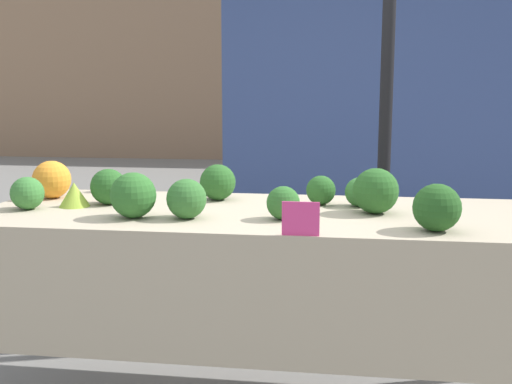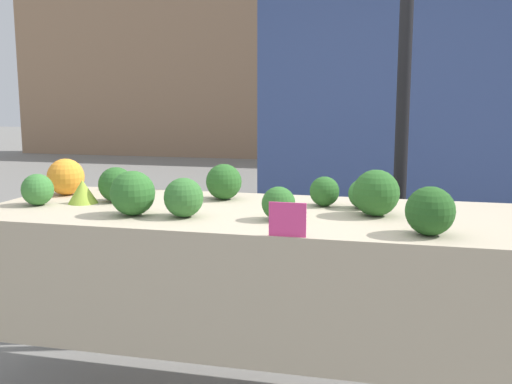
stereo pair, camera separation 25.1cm
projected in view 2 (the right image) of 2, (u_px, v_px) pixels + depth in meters
name	position (u px, v px, depth m)	size (l,w,h in m)	color
building_facade	(376.00, 44.00, 11.94)	(16.00, 0.60, 4.69)	#9E7A5B
tent_pole	(402.00, 133.00, 3.15)	(0.07, 0.07, 2.28)	black
parked_truck	(477.00, 94.00, 6.32)	(4.55, 2.24, 2.53)	#384C84
market_table	(252.00, 237.00, 2.47)	(2.34, 0.88, 0.85)	tan
orange_cauliflower	(66.00, 177.00, 2.91)	(0.18, 0.18, 0.18)	orange
romanesco_head	(83.00, 192.00, 2.69)	(0.13, 0.13, 0.11)	#93B238
broccoli_head_0	(430.00, 211.00, 2.07)	(0.17, 0.17, 0.17)	#23511E
broccoli_head_1	(376.00, 193.00, 2.40)	(0.19, 0.19, 0.19)	#285B23
broccoli_head_2	(324.00, 191.00, 2.62)	(0.13, 0.13, 0.13)	#285B23
broccoli_head_3	(116.00, 184.00, 2.72)	(0.16, 0.16, 0.16)	#285B23
broccoli_head_4	(37.00, 190.00, 2.64)	(0.14, 0.14, 0.14)	#387533
broccoli_head_5	(279.00, 203.00, 2.33)	(0.13, 0.13, 0.13)	#2D6628
broccoli_head_6	(184.00, 198.00, 2.38)	(0.16, 0.16, 0.16)	#336B2D
broccoli_head_7	(224.00, 182.00, 2.79)	(0.17, 0.17, 0.17)	#285B23
broccoli_head_8	(363.00, 194.00, 2.56)	(0.13, 0.13, 0.13)	#387533
broccoli_head_9	(133.00, 193.00, 2.41)	(0.18, 0.18, 0.18)	#2D6628
price_sign	(287.00, 220.00, 2.05)	(0.13, 0.01, 0.12)	#E53D84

